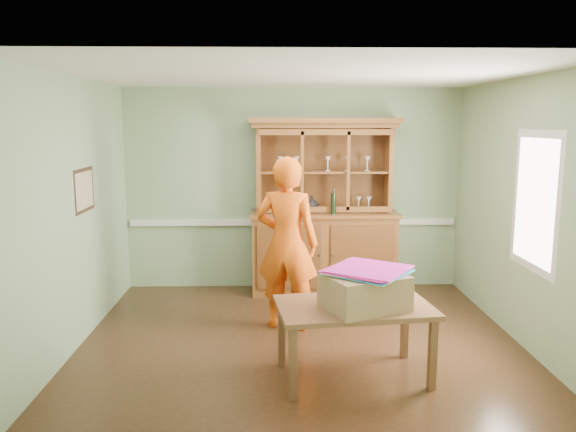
{
  "coord_description": "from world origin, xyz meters",
  "views": [
    {
      "loc": [
        -0.28,
        -5.54,
        2.25
      ],
      "look_at": [
        -0.11,
        0.4,
        1.25
      ],
      "focal_mm": 35.0,
      "sensor_mm": 36.0,
      "label": 1
    }
  ],
  "objects_px": {
    "china_hutch": "(323,232)",
    "dining_table": "(354,313)",
    "cardboard_box": "(364,291)",
    "person": "(287,243)"
  },
  "relations": [
    {
      "from": "cardboard_box",
      "to": "dining_table",
      "type": "bearing_deg",
      "value": 126.31
    },
    {
      "from": "cardboard_box",
      "to": "person",
      "type": "bearing_deg",
      "value": 114.91
    },
    {
      "from": "cardboard_box",
      "to": "person",
      "type": "xyz_separation_m",
      "value": [
        -0.63,
        1.35,
        0.13
      ]
    },
    {
      "from": "china_hutch",
      "to": "cardboard_box",
      "type": "height_order",
      "value": "china_hutch"
    },
    {
      "from": "china_hutch",
      "to": "cardboard_box",
      "type": "bearing_deg",
      "value": -87.66
    },
    {
      "from": "cardboard_box",
      "to": "person",
      "type": "height_order",
      "value": "person"
    },
    {
      "from": "person",
      "to": "china_hutch",
      "type": "bearing_deg",
      "value": -95.48
    },
    {
      "from": "china_hutch",
      "to": "cardboard_box",
      "type": "relative_size",
      "value": 3.55
    },
    {
      "from": "china_hutch",
      "to": "dining_table",
      "type": "xyz_separation_m",
      "value": [
        0.04,
        -2.59,
        -0.21
      ]
    },
    {
      "from": "china_hutch",
      "to": "dining_table",
      "type": "relative_size",
      "value": 1.61
    }
  ]
}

